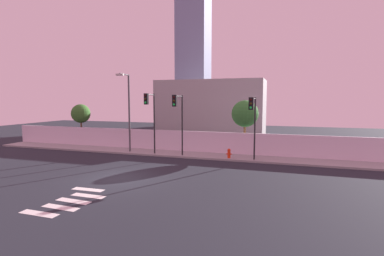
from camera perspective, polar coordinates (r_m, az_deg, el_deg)
name	(u,v)px	position (r m, az deg, el deg)	size (l,w,h in m)	color
ground_plane	(119,179)	(18.44, -13.97, -9.50)	(80.00, 80.00, 0.00)	#1F222A
sidewalk	(171,154)	(25.56, -4.11, -4.98)	(36.00, 2.40, 0.15)	gray
perimeter_wall	(176,141)	(26.58, -3.06, -2.44)	(36.00, 0.18, 1.80)	silver
crosswalk_marking	(71,201)	(15.28, -22.37, -12.91)	(2.48, 3.88, 0.01)	silver
traffic_light_left	(150,110)	(24.55, -8.13, 3.39)	(0.40, 1.40, 5.08)	black
traffic_light_center	(178,112)	(23.30, -2.68, 3.15)	(0.35, 1.84, 4.95)	black
traffic_light_right	(253,115)	(22.08, 11.73, 2.53)	(0.40, 1.50, 4.75)	black
street_lamp_curbside	(128,106)	(26.15, -12.32, 4.13)	(0.64, 2.01, 6.75)	#4C4C51
fire_hydrant	(229,153)	(23.35, 7.19, -4.83)	(0.44, 0.26, 0.75)	red
roadside_tree_leftmost	(81,114)	(32.63, -20.77, 2.61)	(1.94, 1.94, 4.26)	brown
roadside_tree_midleft	(245,114)	(25.60, 10.24, 2.71)	(2.30, 2.30, 4.69)	brown
low_building_distant	(211,108)	(39.82, 3.66, 3.96)	(14.19, 6.00, 7.29)	#A1A1A1
tower_on_skyline	(194,60)	(53.56, 0.30, 12.98)	(5.27, 5.00, 23.35)	slate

